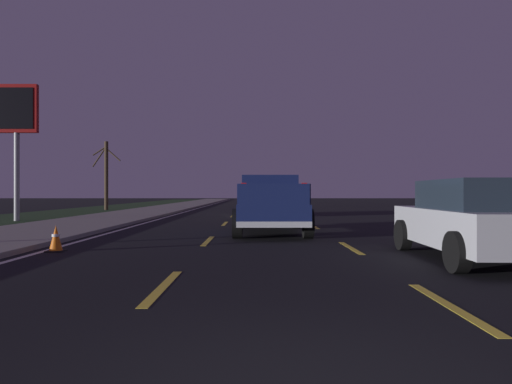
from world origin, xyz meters
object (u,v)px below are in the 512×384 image
object	(u,v)px
sedan_silver	(474,219)
traffic_cone_near	(56,239)
gas_price_sign	(17,119)
pickup_truck	(270,204)
bare_tree_far	(106,174)
sedan_white	(260,201)

from	to	relation	value
sedan_silver	traffic_cone_near	distance (m)	8.67
gas_price_sign	traffic_cone_near	distance (m)	13.41
pickup_truck	sedan_silver	bearing A→B (deg)	-149.88
pickup_truck	bare_tree_far	bearing A→B (deg)	31.25
sedan_silver	traffic_cone_near	xyz separation A→B (m)	(1.32, 8.56, -0.50)
pickup_truck	traffic_cone_near	xyz separation A→B (m)	(-5.06, 4.85, -0.63)
bare_tree_far	traffic_cone_near	xyz separation A→B (m)	(-24.06, -6.68, -2.40)
gas_price_sign	bare_tree_far	world-z (taller)	gas_price_sign
sedan_silver	gas_price_sign	bearing A→B (deg)	50.91
sedan_silver	bare_tree_far	xyz separation A→B (m)	(25.38, 15.23, 1.90)
pickup_truck	gas_price_sign	distance (m)	13.29
sedan_silver	pickup_truck	bearing A→B (deg)	30.12
sedan_white	sedan_silver	bearing A→B (deg)	-167.21
sedan_white	bare_tree_far	world-z (taller)	bare_tree_far
pickup_truck	sedan_white	xyz separation A→B (m)	(10.85, 0.21, -0.13)
sedan_silver	bare_tree_far	world-z (taller)	bare_tree_far
sedan_silver	traffic_cone_near	world-z (taller)	sedan_silver
sedan_silver	sedan_white	bearing A→B (deg)	12.79
sedan_silver	gas_price_sign	size ratio (longest dim) A/B	0.72
pickup_truck	gas_price_sign	bearing A→B (deg)	62.75
pickup_truck	gas_price_sign	size ratio (longest dim) A/B	0.87
traffic_cone_near	sedan_silver	bearing A→B (deg)	-98.77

